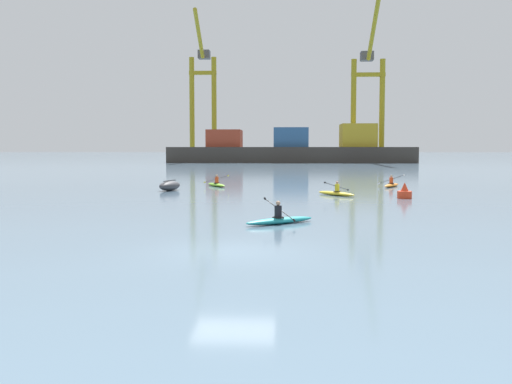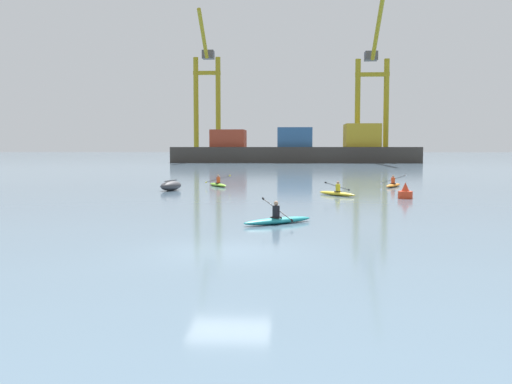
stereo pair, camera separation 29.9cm
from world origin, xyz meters
The scene contains 10 objects.
ground_plane centered at (0.00, 0.00, 0.00)m, with size 800.00×800.00×0.00m, color slate.
container_barge centered at (3.20, 108.02, 2.69)m, with size 51.94×11.25×8.19m.
gantry_crane_west centered at (-18.32, 123.51, 16.83)m, with size 6.60×16.06×33.94m.
gantry_crane_west_mid centered at (20.03, 113.72, 16.46)m, with size 7.54×20.12×35.08m.
capsized_dinghy centered at (-6.90, 24.71, 0.35)m, with size 1.72×2.79×0.76m.
channel_buoy centered at (8.98, 18.93, 0.36)m, with size 0.90×0.90×1.00m.
kayak_yellow centered at (4.92, 20.90, 0.17)m, with size 2.52×3.08×0.97m.
kayak_orange centered at (10.12, 29.68, 0.17)m, with size 2.02×3.33×1.04m.
kayak_teal centered at (1.33, 6.39, 0.17)m, with size 3.04×2.57×1.06m.
kayak_lime centered at (-4.02, 29.50, 0.17)m, with size 2.12×3.29×0.95m.
Camera 1 is at (1.53, -17.48, 3.13)m, focal length 40.83 mm.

